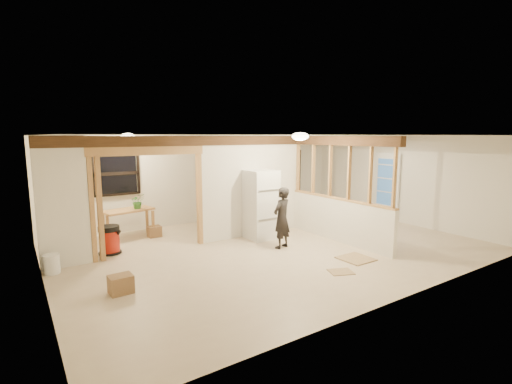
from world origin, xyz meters
TOP-DOWN VIEW (x-y plane):
  - floor at (0.00, 0.00)m, footprint 9.00×6.50m
  - ceiling at (0.00, 0.00)m, footprint 9.00×6.50m
  - wall_back at (0.00, 3.25)m, footprint 9.00×0.01m
  - wall_front at (0.00, -3.25)m, footprint 9.00×0.01m
  - wall_left at (-4.50, 0.00)m, footprint 0.01×6.50m
  - wall_right at (4.50, 0.00)m, footprint 0.01×6.50m
  - partition_left_stub at (-4.05, 1.20)m, footprint 0.90×0.12m
  - partition_center at (0.20, 1.20)m, footprint 2.80×0.12m
  - doorway_frame at (-2.40, 1.20)m, footprint 2.46×0.14m
  - header_beam_back at (-1.00, 1.20)m, footprint 7.00×0.18m
  - header_beam_right at (1.60, -0.40)m, footprint 0.18×3.30m
  - pony_wall at (1.60, -0.40)m, footprint 0.12×3.20m
  - stud_partition at (1.60, -0.40)m, footprint 0.14×3.20m
  - window_back at (-2.60, 3.17)m, footprint 1.12×0.10m
  - french_door at (4.42, 0.40)m, footprint 0.12×0.86m
  - ceiling_dome_main at (0.30, -0.50)m, footprint 0.36×0.36m
  - ceiling_dome_util at (-2.50, 2.30)m, footprint 0.32×0.32m
  - hanging_bulb at (-2.00, 1.60)m, footprint 0.07×0.07m
  - refrigerator at (0.20, 0.81)m, footprint 0.69×0.67m
  - woman at (0.13, -0.12)m, footprint 0.58×0.47m
  - work_table at (-2.53, 2.54)m, footprint 1.25×0.81m
  - potted_plant at (-2.29, 2.49)m, footprint 0.35×0.31m
  - shop_vac at (-3.19, 1.56)m, footprint 0.61×0.61m
  - bookshelf at (2.67, 3.01)m, footprint 1.02×0.34m
  - bucket at (-4.33, 0.94)m, footprint 0.31×0.31m
  - box_util_a at (-1.95, 2.36)m, footprint 0.31×0.27m
  - box_util_b at (-3.61, 1.86)m, footprint 0.37×0.37m
  - box_front at (-3.49, -0.63)m, footprint 0.37×0.30m
  - floor_panel_near at (0.91, -1.59)m, footprint 0.62×0.62m
  - floor_panel_far at (0.12, -1.94)m, footprint 0.53×0.48m

SIDE VIEW (x-z plane):
  - floor at x=0.00m, z-range -0.01..0.00m
  - floor_panel_far at x=0.12m, z-range 0.00..0.01m
  - floor_panel_near at x=0.91m, z-range 0.00..0.02m
  - box_util_a at x=-1.95m, z-range 0.00..0.27m
  - box_util_b at x=-3.61m, z-range 0.00..0.27m
  - box_front at x=-3.49m, z-range 0.00..0.29m
  - bucket at x=-4.33m, z-range 0.00..0.35m
  - shop_vac at x=-3.19m, z-range 0.00..0.62m
  - work_table at x=-2.53m, z-range 0.00..0.73m
  - pony_wall at x=1.60m, z-range 0.00..1.00m
  - woman at x=0.13m, z-range 0.00..1.37m
  - refrigerator at x=0.20m, z-range 0.00..1.67m
  - potted_plant at x=-2.29m, z-range 0.73..1.09m
  - french_door at x=4.42m, z-range 0.00..2.00m
  - bookshelf at x=2.67m, z-range 0.00..2.03m
  - doorway_frame at x=-2.40m, z-range 0.00..2.20m
  - wall_back at x=0.00m, z-range 0.00..2.50m
  - wall_front at x=0.00m, z-range 0.00..2.50m
  - wall_left at x=-4.50m, z-range 0.00..2.50m
  - wall_right at x=4.50m, z-range 0.00..2.50m
  - partition_left_stub at x=-4.05m, z-range 0.00..2.50m
  - partition_center at x=0.20m, z-range 0.00..2.50m
  - window_back at x=-2.60m, z-range 1.00..2.10m
  - stud_partition at x=1.60m, z-range 1.00..2.32m
  - hanging_bulb at x=-2.00m, z-range 2.15..2.22m
  - header_beam_back at x=-1.00m, z-range 2.27..2.49m
  - header_beam_right at x=1.60m, z-range 2.27..2.49m
  - ceiling_dome_main at x=0.30m, z-range 2.40..2.56m
  - ceiling_dome_util at x=-2.50m, z-range 2.41..2.55m
  - ceiling at x=0.00m, z-range 2.50..2.50m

